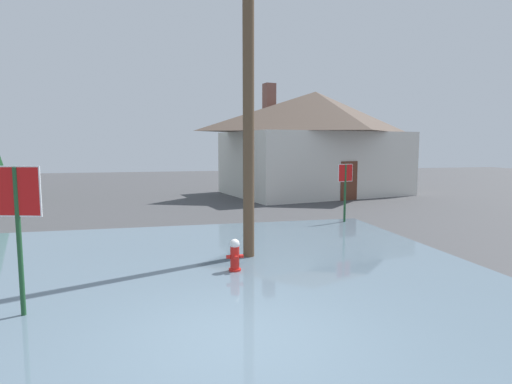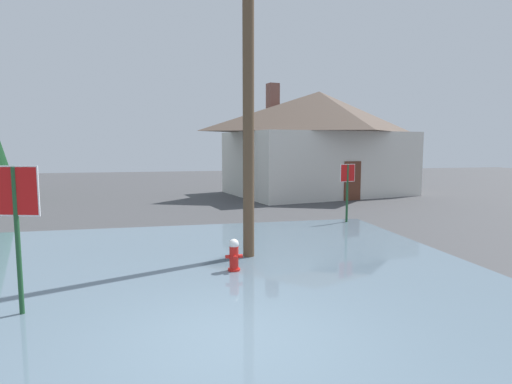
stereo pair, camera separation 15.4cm
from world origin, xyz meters
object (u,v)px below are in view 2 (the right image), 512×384
Objects in this scene: utility_pole at (248,57)px; stop_sign_far at (347,182)px; stop_sign_near at (16,209)px; house at (318,141)px; fire_hydrant at (234,256)px.

utility_pole is 6.83m from stop_sign_far.
utility_pole is (4.42, 2.84, 3.12)m from stop_sign_near.
stop_sign_near reaches higher than stop_sign_far.
utility_pole is 0.83× the size of house.
stop_sign_near is 4.44m from fire_hydrant.
stop_sign_near is at bearing -156.51° from fire_hydrant.
stop_sign_near is 0.26× the size of utility_pole.
fire_hydrant is 0.08× the size of utility_pole.
fire_hydrant is 16.14m from house.
utility_pole is (0.56, 1.16, 4.56)m from fire_hydrant.
stop_sign_near is 19.38m from house.
utility_pole is at bearing 64.10° from fire_hydrant.
fire_hydrant is 0.07× the size of house.
utility_pole is at bearing -138.28° from stop_sign_far.
utility_pole reaches higher than house.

